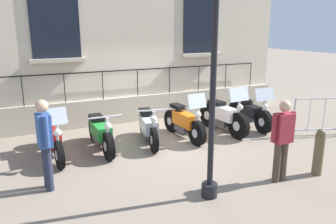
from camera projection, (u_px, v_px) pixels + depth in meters
ground_plane at (166, 141)px, 8.57m from camera, size 60.00×60.00×0.00m
building_facade at (132, 26)px, 10.02m from camera, size 0.82×10.36×6.06m
motorcycle_red at (52, 139)px, 7.40m from camera, size 2.14×0.54×1.30m
motorcycle_green at (101, 134)px, 7.85m from camera, size 2.01×0.73×0.98m
motorcycle_silver at (148, 128)px, 8.27m from camera, size 1.90×0.77×1.02m
motorcycle_orange at (184, 123)px, 8.66m from camera, size 1.91×0.61×1.31m
motorcycle_white at (223, 117)px, 9.13m from camera, size 1.99×0.74×1.37m
motorcycle_black at (250, 113)px, 9.63m from camera, size 1.94×0.74×1.27m
crowd_barrier at (331, 115)px, 8.93m from camera, size 0.77×2.05×1.05m
bollard at (319, 152)px, 6.49m from camera, size 0.19×0.19×0.95m
pedestrian_standing at (45, 140)px, 5.79m from camera, size 0.53×0.25×1.67m
pedestrian_walking at (282, 137)px, 6.12m from camera, size 0.22×0.53×1.58m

